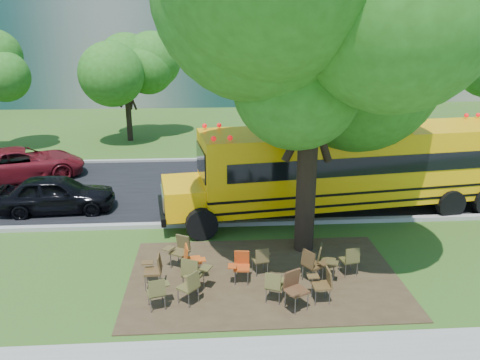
{
  "coord_description": "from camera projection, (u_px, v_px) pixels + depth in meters",
  "views": [
    {
      "loc": [
        -0.35,
        -11.3,
        6.16
      ],
      "look_at": [
        0.64,
        3.63,
        1.37
      ],
      "focal_mm": 35.0,
      "sensor_mm": 36.0,
      "label": 1
    }
  ],
  "objects": [
    {
      "name": "bg_tree_3",
      "position": [
        365.0,
        53.0,
        24.91
      ],
      "size": [
        5.6,
        5.6,
        7.84
      ],
      "color": "black",
      "rests_on": "ground"
    },
    {
      "name": "chair_12",
      "position": [
        325.0,
        259.0,
        11.99
      ],
      "size": [
        0.58,
        0.73,
        0.93
      ],
      "rotation": [
        0.0,
        0.0,
        4.38
      ],
      "color": "#41381C",
      "rests_on": "ground"
    },
    {
      "name": "chair_13",
      "position": [
        351.0,
        258.0,
        12.14
      ],
      "size": [
        0.58,
        0.6,
        0.85
      ],
      "rotation": [
        0.0,
        0.0,
        0.21
      ],
      "color": "#443F1D",
      "rests_on": "ground"
    },
    {
      "name": "asphalt_road",
      "position": [
        219.0,
        187.0,
        19.28
      ],
      "size": [
        80.0,
        8.0,
        0.04
      ],
      "primitive_type": "cube",
      "color": "black",
      "rests_on": "ground"
    },
    {
      "name": "chair_1",
      "position": [
        193.0,
        271.0,
        11.32
      ],
      "size": [
        0.78,
        0.62,
        0.96
      ],
      "rotation": [
        0.0,
        0.0,
        -0.43
      ],
      "color": "#4D4621",
      "rests_on": "ground"
    },
    {
      "name": "chair_10",
      "position": [
        191.0,
        258.0,
        12.1
      ],
      "size": [
        0.6,
        0.6,
        0.89
      ],
      "rotation": [
        0.0,
        0.0,
        -1.41
      ],
      "color": "#C24B14",
      "rests_on": "ground"
    },
    {
      "name": "kerb_near",
      "position": [
        222.0,
        224.0,
        15.46
      ],
      "size": [
        80.0,
        0.25,
        0.14
      ],
      "primitive_type": "cube",
      "color": "gray",
      "rests_on": "ground"
    },
    {
      "name": "chair_5",
      "position": [
        294.0,
        287.0,
        10.67
      ],
      "size": [
        0.63,
        0.77,
        0.94
      ],
      "rotation": [
        0.0,
        0.0,
        3.65
      ],
      "color": "#4D2F1B",
      "rests_on": "ground"
    },
    {
      "name": "dirt_patch",
      "position": [
        264.0,
        277.0,
        12.22
      ],
      "size": [
        7.0,
        4.5,
        0.03
      ],
      "primitive_type": "cube",
      "color": "#382819",
      "rests_on": "ground"
    },
    {
      "name": "chair_9",
      "position": [
        180.0,
        248.0,
        12.6
      ],
      "size": [
        0.76,
        0.6,
        0.9
      ],
      "rotation": [
        0.0,
        0.0,
        2.59
      ],
      "color": "#4E4121",
      "rests_on": "ground"
    },
    {
      "name": "kerb_far",
      "position": [
        217.0,
        159.0,
        23.16
      ],
      "size": [
        80.0,
        0.25,
        0.14
      ],
      "primitive_type": "cube",
      "color": "gray",
      "rests_on": "ground"
    },
    {
      "name": "chair_4",
      "position": [
        275.0,
        284.0,
        10.93
      ],
      "size": [
        0.66,
        0.52,
        0.82
      ],
      "rotation": [
        0.0,
        0.0,
        -0.4
      ],
      "color": "brown",
      "rests_on": "ground"
    },
    {
      "name": "bg_car_red",
      "position": [
        22.0,
        164.0,
        20.02
      ],
      "size": [
        5.65,
        4.23,
        1.43
      ],
      "primitive_type": "imported",
      "rotation": [
        0.0,
        0.0,
        1.99
      ],
      "color": "maroon",
      "rests_on": "ground"
    },
    {
      "name": "chair_2",
      "position": [
        190.0,
        284.0,
        10.88
      ],
      "size": [
        0.58,
        0.74,
        0.86
      ],
      "rotation": [
        0.0,
        0.0,
        0.88
      ],
      "color": "brown",
      "rests_on": "ground"
    },
    {
      "name": "chair_6",
      "position": [
        323.0,
        282.0,
        10.97
      ],
      "size": [
        0.52,
        0.56,
        0.87
      ],
      "rotation": [
        0.0,
        0.0,
        1.6
      ],
      "color": "#513A1D",
      "rests_on": "ground"
    },
    {
      "name": "chair_11",
      "position": [
        262.0,
        258.0,
        12.22
      ],
      "size": [
        0.54,
        0.57,
        0.79
      ],
      "rotation": [
        0.0,
        0.0,
        0.24
      ],
      "color": "#4E4122",
      "rests_on": "ground"
    },
    {
      "name": "ground",
      "position": [
        225.0,
        270.0,
        12.63
      ],
      "size": [
        160.0,
        160.0,
        0.0
      ],
      "primitive_type": "plane",
      "color": "#335119",
      "rests_on": "ground"
    },
    {
      "name": "chair_0",
      "position": [
        157.0,
        290.0,
        10.66
      ],
      "size": [
        0.56,
        0.6,
        0.82
      ],
      "rotation": [
        0.0,
        0.0,
        0.28
      ],
      "color": "#4A4520",
      "rests_on": "ground"
    },
    {
      "name": "bg_tree_2",
      "position": [
        125.0,
        67.0,
        26.24
      ],
      "size": [
        4.8,
        4.8,
        6.62
      ],
      "color": "black",
      "rests_on": "ground"
    },
    {
      "name": "main_tree",
      "position": [
        313.0,
        41.0,
        12.03
      ],
      "size": [
        7.2,
        7.2,
        9.51
      ],
      "color": "black",
      "rests_on": "ground"
    },
    {
      "name": "chair_3",
      "position": [
        241.0,
        264.0,
        11.86
      ],
      "size": [
        0.58,
        0.49,
        0.83
      ],
      "rotation": [
        0.0,
        0.0,
        3.04
      ],
      "color": "#AF3D12",
      "rests_on": "ground"
    },
    {
      "name": "chair_8",
      "position": [
        155.0,
        268.0,
        11.59
      ],
      "size": [
        0.53,
        0.58,
        0.89
      ],
      "rotation": [
        0.0,
        0.0,
        1.59
      ],
      "color": "#4F381C",
      "rests_on": "ground"
    },
    {
      "name": "chair_7",
      "position": [
        312.0,
        263.0,
        11.8
      ],
      "size": [
        0.76,
        0.61,
        0.91
      ],
      "rotation": [
        0.0,
        0.0,
        -1.01
      ],
      "color": "#443018",
      "rests_on": "ground"
    },
    {
      "name": "black_car",
      "position": [
        57.0,
        194.0,
        16.47
      ],
      "size": [
        4.05,
        1.83,
        1.35
      ],
      "primitive_type": "imported",
      "rotation": [
        0.0,
        0.0,
        1.63
      ],
      "color": "black",
      "rests_on": "ground"
    },
    {
      "name": "school_bus",
      "position": [
        356.0,
        165.0,
        16.19
      ],
      "size": [
        12.45,
        4.28,
        2.99
      ],
      "rotation": [
        0.0,
        0.0,
        0.14
      ],
      "color": "#EBA507",
      "rests_on": "ground"
    }
  ]
}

